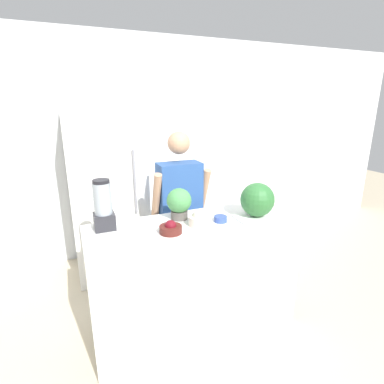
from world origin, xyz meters
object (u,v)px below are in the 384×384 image
at_px(watermelon, 257,200).
at_px(bowl_small_blue, 221,219).
at_px(bowl_cream, 200,219).
at_px(potted_plant, 179,203).
at_px(person, 180,213).
at_px(bowl_cherries, 171,228).
at_px(blender, 103,207).
at_px(refrigerator, 108,192).

relative_size(watermelon, bowl_small_blue, 2.68).
xyz_separation_m(bowl_cream, potted_plant, (-0.10, 0.19, 0.09)).
relative_size(person, potted_plant, 6.29).
relative_size(bowl_cream, bowl_small_blue, 1.73).
xyz_separation_m(bowl_cherries, blender, (-0.43, 0.26, 0.14)).
relative_size(watermelon, bowl_cherries, 1.67).
distance_m(bowl_cherries, bowl_cream, 0.26).
height_order(person, blender, person).
bearing_deg(person, bowl_cherries, -115.34).
bearing_deg(watermelon, potted_plant, 160.08).
relative_size(refrigerator, bowl_small_blue, 17.65).
height_order(bowl_cherries, bowl_cream, bowl_cream).
relative_size(refrigerator, watermelon, 6.60).
height_order(watermelon, bowl_cream, watermelon).
bearing_deg(watermelon, person, 124.61).
xyz_separation_m(person, bowl_cherries, (-0.31, -0.66, 0.16)).
xyz_separation_m(refrigerator, bowl_cherries, (0.28, -1.32, 0.06)).
bearing_deg(refrigerator, bowl_cherries, -78.02).
xyz_separation_m(watermelon, blender, (-1.18, 0.24, 0.02)).
xyz_separation_m(refrigerator, potted_plant, (0.43, -1.08, 0.16)).
height_order(bowl_cream, blender, blender).
bearing_deg(bowl_small_blue, watermelon, -5.19).
bearing_deg(bowl_small_blue, refrigerator, 119.36).
relative_size(person, bowl_cherries, 9.67).
height_order(refrigerator, bowl_cherries, refrigerator).
relative_size(bowl_cherries, potted_plant, 0.65).
distance_m(person, blender, 0.89).
distance_m(refrigerator, watermelon, 1.66).
bearing_deg(potted_plant, bowl_small_blue, -33.84).
distance_m(watermelon, bowl_small_blue, 0.34).
height_order(refrigerator, watermelon, refrigerator).
distance_m(bowl_cream, potted_plant, 0.23).
bearing_deg(potted_plant, refrigerator, 111.87).
xyz_separation_m(blender, potted_plant, (0.58, -0.02, -0.04)).
relative_size(bowl_cherries, bowl_cream, 0.92).
height_order(refrigerator, potted_plant, refrigerator).
bearing_deg(blender, bowl_small_blue, -13.65).
xyz_separation_m(refrigerator, bowl_small_blue, (0.71, -1.27, 0.05)).
bearing_deg(bowl_cream, bowl_cherries, -169.45).
distance_m(person, bowl_small_blue, 0.64).
bearing_deg(bowl_cream, watermelon, -3.00).
bearing_deg(refrigerator, bowl_small_blue, -60.64).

